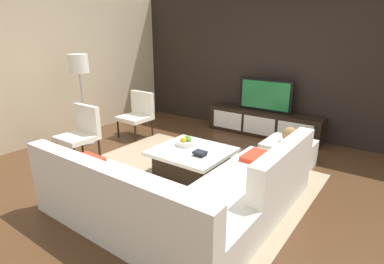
% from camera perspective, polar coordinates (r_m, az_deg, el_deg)
% --- Properties ---
extents(ground_plane, '(14.00, 14.00, 0.00)m').
position_cam_1_polar(ground_plane, '(4.43, 0.25, -8.54)').
color(ground_plane, '#4C301C').
extents(feature_wall_back, '(6.40, 0.12, 2.80)m').
position_cam_1_polar(feature_wall_back, '(6.39, 14.86, 12.14)').
color(feature_wall_back, black).
rests_on(feature_wall_back, ground).
extents(side_wall_left, '(0.12, 5.20, 2.80)m').
position_cam_1_polar(side_wall_left, '(6.52, -22.61, 11.49)').
color(side_wall_left, beige).
rests_on(side_wall_left, ground).
extents(area_rug, '(3.32, 2.47, 0.01)m').
position_cam_1_polar(area_rug, '(4.49, -0.80, -8.15)').
color(area_rug, tan).
rests_on(area_rug, ground).
extents(media_console, '(2.28, 0.44, 0.50)m').
position_cam_1_polar(media_console, '(6.32, 13.03, 1.58)').
color(media_console, black).
rests_on(media_console, ground).
extents(television, '(1.08, 0.06, 0.64)m').
position_cam_1_polar(television, '(6.19, 13.40, 6.65)').
color(television, black).
rests_on(television, media_console).
extents(sectional_couch, '(2.40, 2.37, 0.82)m').
position_cam_1_polar(sectional_couch, '(3.41, -1.23, -11.80)').
color(sectional_couch, white).
rests_on(sectional_couch, ground).
extents(coffee_table, '(1.05, 0.97, 0.38)m').
position_cam_1_polar(coffee_table, '(4.48, -0.04, -5.43)').
color(coffee_table, black).
rests_on(coffee_table, ground).
extents(accent_chair_near, '(0.54, 0.54, 0.87)m').
position_cam_1_polar(accent_chair_near, '(5.26, -19.70, 0.38)').
color(accent_chair_near, black).
rests_on(accent_chair_near, ground).
extents(floor_lamp, '(0.34, 0.34, 1.62)m').
position_cam_1_polar(floor_lamp, '(5.84, -20.15, 10.91)').
color(floor_lamp, '#A5A5AA').
rests_on(floor_lamp, ground).
extents(ottoman, '(0.70, 0.70, 0.40)m').
position_cam_1_polar(ottoman, '(4.95, 17.30, -3.95)').
color(ottoman, white).
rests_on(ottoman, ground).
extents(fruit_bowl, '(0.28, 0.28, 0.14)m').
position_cam_1_polar(fruit_bowl, '(4.57, -1.13, -1.84)').
color(fruit_bowl, silver).
rests_on(fruit_bowl, coffee_table).
extents(accent_chair_far, '(0.56, 0.54, 0.87)m').
position_cam_1_polar(accent_chair_far, '(6.19, -9.93, 3.71)').
color(accent_chair_far, black).
rests_on(accent_chair_far, ground).
extents(decorative_ball, '(0.23, 0.23, 0.23)m').
position_cam_1_polar(decorative_ball, '(4.85, 17.64, -0.46)').
color(decorative_ball, '#997247').
rests_on(decorative_ball, ottoman).
extents(book_stack, '(0.17, 0.14, 0.06)m').
position_cam_1_polar(book_stack, '(4.19, 1.51, -3.96)').
color(book_stack, '#1E232D').
rests_on(book_stack, coffee_table).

